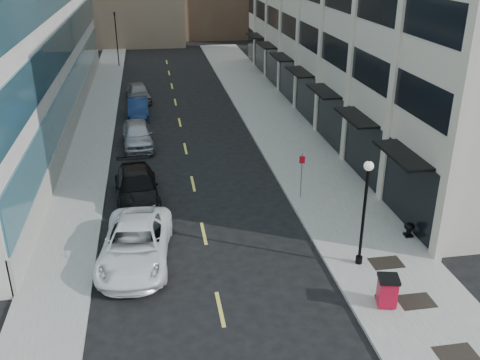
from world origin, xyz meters
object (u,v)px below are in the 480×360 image
object	(u,v)px
sign_post	(302,169)
urn_planter	(409,228)
car_black_pickup	(137,187)
car_grey_sedan	(138,92)
lamppost	(365,204)
traffic_signal	(115,15)
car_white_van	(135,244)
car_silver_sedan	(138,135)
car_blue_sedan	(138,108)
trash_bin	(387,290)

from	to	relation	value
sign_post	urn_planter	distance (m)	6.53
car_black_pickup	car_grey_sedan	distance (m)	20.73
car_black_pickup	lamppost	xyz separation A→B (m)	(9.60, -8.30, 2.22)
traffic_signal	car_white_van	distance (m)	42.34
car_white_van	car_silver_sedan	world-z (taller)	car_white_van
car_grey_sedan	urn_planter	xyz separation A→B (m)	(12.80, -27.18, -0.23)
car_blue_sedan	car_grey_sedan	distance (m)	5.02
car_white_van	car_grey_sedan	distance (m)	27.02
car_black_pickup	car_blue_sedan	bearing A→B (deg)	85.99
car_white_van	lamppost	size ratio (longest dim) A/B	1.28
car_black_pickup	trash_bin	bearing A→B (deg)	-53.83
car_grey_sedan	sign_post	world-z (taller)	sign_post
car_black_pickup	sign_post	size ratio (longest dim) A/B	2.17
sign_post	car_white_van	bearing A→B (deg)	-127.26
traffic_signal	car_silver_sedan	bearing A→B (deg)	-85.13
car_grey_sedan	urn_planter	world-z (taller)	car_grey_sedan
traffic_signal	car_grey_sedan	bearing A→B (deg)	-81.27
car_blue_sedan	lamppost	world-z (taller)	lamppost
car_grey_sedan	sign_post	distance (m)	23.84
car_silver_sedan	car_blue_sedan	size ratio (longest dim) A/B	1.09
lamppost	car_blue_sedan	bearing A→B (deg)	111.80
car_blue_sedan	sign_post	xyz separation A→B (m)	(8.88, -17.08, 1.03)
car_black_pickup	traffic_signal	bearing A→B (deg)	89.68
car_silver_sedan	traffic_signal	bearing A→B (deg)	91.35
car_silver_sedan	car_blue_sedan	xyz separation A→B (m)	(0.00, 7.00, -0.10)
car_black_pickup	car_blue_sedan	size ratio (longest dim) A/B	1.21
traffic_signal	urn_planter	bearing A→B (deg)	-70.29
traffic_signal	lamppost	bearing A→B (deg)	-74.87
lamppost	traffic_signal	bearing A→B (deg)	105.13
trash_bin	sign_post	xyz separation A→B (m)	(-0.66, 9.92, 0.96)
lamppost	sign_post	size ratio (longest dim) A/B	1.91
car_black_pickup	car_grey_sedan	size ratio (longest dim) A/B	1.19
car_grey_sedan	lamppost	size ratio (longest dim) A/B	0.96
car_silver_sedan	car_blue_sedan	world-z (taller)	car_silver_sedan
car_black_pickup	car_silver_sedan	world-z (taller)	car_silver_sedan
car_black_pickup	lamppost	world-z (taller)	lamppost
car_silver_sedan	sign_post	size ratio (longest dim) A/B	1.96
lamppost	sign_post	world-z (taller)	lamppost
car_blue_sedan	car_black_pickup	bearing A→B (deg)	-91.00
car_white_van	trash_bin	bearing A→B (deg)	-21.72
car_blue_sedan	trash_bin	xyz separation A→B (m)	(9.54, -27.00, 0.07)
urn_planter	traffic_signal	bearing A→B (deg)	109.71
traffic_signal	car_grey_sedan	size ratio (longest dim) A/B	1.48
car_grey_sedan	lamppost	distance (m)	30.65
car_grey_sedan	urn_planter	size ratio (longest dim) A/B	6.73
traffic_signal	car_white_van	xyz separation A→B (m)	(2.30, -42.00, -4.84)
traffic_signal	urn_planter	distance (m)	45.07
car_blue_sedan	car_white_van	bearing A→B (deg)	-91.00
lamppost	sign_post	bearing A→B (deg)	95.93
car_black_pickup	car_grey_sedan	xyz separation A→B (m)	(0.00, 20.73, -0.01)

